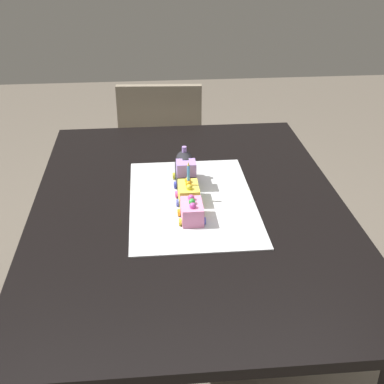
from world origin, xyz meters
TOP-DOWN VIEW (x-y plane):
  - ground_plane at (0.00, 0.00)m, footprint 8.00×8.00m
  - dining_table at (0.00, 0.00)m, footprint 1.40×1.00m
  - chair at (-1.03, -0.05)m, footprint 0.43×0.43m
  - cake_board at (-0.02, 0.01)m, footprint 0.60×0.40m
  - cake_locomotive at (-0.14, -0.00)m, footprint 0.14×0.08m
  - cake_car_flatbed_lemon at (-0.01, -0.00)m, footprint 0.10×0.08m
  - cake_car_gondola_bubblegum at (0.11, -0.00)m, footprint 0.10×0.08m
  - birthday_candle at (-0.02, -0.00)m, footprint 0.01×0.01m

SIDE VIEW (x-z plane):
  - ground_plane at x=0.00m, z-range 0.00..0.00m
  - chair at x=-1.03m, z-range 0.04..0.90m
  - dining_table at x=0.00m, z-range 0.26..1.00m
  - cake_board at x=-0.02m, z-range 0.74..0.74m
  - cake_car_flatbed_lemon at x=-0.01m, z-range 0.74..0.81m
  - cake_car_gondola_bubblegum at x=0.11m, z-range 0.74..0.81m
  - cake_locomotive at x=-0.14m, z-range 0.73..0.85m
  - birthday_candle at x=-0.02m, z-range 0.81..0.88m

